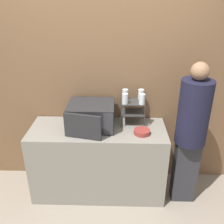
# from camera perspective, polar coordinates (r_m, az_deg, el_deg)

# --- Properties ---
(ground_plane) EXTENTS (12.00, 12.00, 0.00)m
(ground_plane) POSITION_cam_1_polar(r_m,az_deg,el_deg) (3.18, -3.37, -20.62)
(ground_plane) COLOR gray
(wall_back) EXTENTS (8.00, 0.06, 2.60)m
(wall_back) POSITION_cam_1_polar(r_m,az_deg,el_deg) (3.04, -2.96, 6.29)
(wall_back) COLOR brown
(wall_back) RESTS_ON ground_plane
(counter) EXTENTS (1.58, 0.61, 0.88)m
(counter) POSITION_cam_1_polar(r_m,az_deg,el_deg) (3.13, -3.10, -10.93)
(counter) COLOR gray
(counter) RESTS_ON ground_plane
(microwave) EXTENTS (0.53, 0.55, 0.29)m
(microwave) POSITION_cam_1_polar(r_m,az_deg,el_deg) (2.87, -4.83, -0.87)
(microwave) COLOR #262628
(microwave) RESTS_ON counter
(dish_rack) EXTENTS (0.28, 0.23, 0.28)m
(dish_rack) POSITION_cam_1_polar(r_m,az_deg,el_deg) (2.93, 4.74, 1.02)
(dish_rack) COLOR #333333
(dish_rack) RESTS_ON counter
(glass_front_left) EXTENTS (0.07, 0.07, 0.12)m
(glass_front_left) POSITION_cam_1_polar(r_m,az_deg,el_deg) (2.81, 2.99, 3.08)
(glass_front_left) COLOR silver
(glass_front_left) RESTS_ON dish_rack
(glass_back_right) EXTENTS (0.07, 0.07, 0.12)m
(glass_back_right) POSITION_cam_1_polar(r_m,az_deg,el_deg) (2.95, 6.65, 4.05)
(glass_back_right) COLOR silver
(glass_back_right) RESTS_ON dish_rack
(glass_front_right) EXTENTS (0.07, 0.07, 0.12)m
(glass_front_right) POSITION_cam_1_polar(r_m,az_deg,el_deg) (2.81, 6.88, 2.95)
(glass_front_right) COLOR silver
(glass_front_right) RESTS_ON dish_rack
(glass_back_left) EXTENTS (0.07, 0.07, 0.12)m
(glass_back_left) POSITION_cam_1_polar(r_m,az_deg,el_deg) (2.94, 3.03, 4.09)
(glass_back_left) COLOR silver
(glass_back_left) RESTS_ON dish_rack
(bowl) EXTENTS (0.18, 0.18, 0.05)m
(bowl) POSITION_cam_1_polar(r_m,az_deg,el_deg) (2.79, 6.86, -4.54)
(bowl) COLOR maroon
(bowl) RESTS_ON counter
(person) EXTENTS (0.33, 0.33, 1.70)m
(person) POSITION_cam_1_polar(r_m,az_deg,el_deg) (2.84, 17.63, -3.80)
(person) COLOR #2D2D33
(person) RESTS_ON ground_plane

